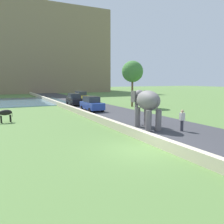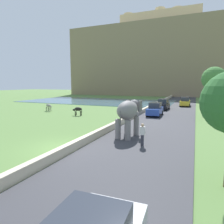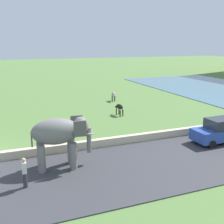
{
  "view_description": "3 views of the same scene",
  "coord_description": "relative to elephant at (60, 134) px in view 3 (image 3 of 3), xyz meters",
  "views": [
    {
      "loc": [
        -6.87,
        -10.25,
        3.76
      ],
      "look_at": [
        1.72,
        7.13,
        1.1
      ],
      "focal_mm": 37.37,
      "sensor_mm": 36.0,
      "label": 1
    },
    {
      "loc": [
        8.37,
        -10.57,
        4.33
      ],
      "look_at": [
        0.57,
        7.97,
        1.45
      ],
      "focal_mm": 31.89,
      "sensor_mm": 36.0,
      "label": 2
    },
    {
      "loc": [
        18.27,
        2.01,
        7.06
      ],
      "look_at": [
        -1.86,
        9.85,
        1.62
      ],
      "focal_mm": 44.2,
      "sensor_mm": 36.0,
      "label": 3
    }
  ],
  "objects": [
    {
      "name": "elephant",
      "position": [
        0.0,
        0.0,
        0.0
      ],
      "size": [
        1.63,
        3.52,
        2.99
      ],
      "color": "slate",
      "rests_on": "ground"
    },
    {
      "name": "barrier_wall",
      "position": [
        -2.24,
        13.38,
        -1.74
      ],
      "size": [
        0.4,
        110.0,
        0.59
      ],
      "primitive_type": "cube",
      "color": "beige",
      "rests_on": "ground"
    },
    {
      "name": "cow_black",
      "position": [
        -9.79,
        7.75,
        -1.2
      ],
      "size": [
        1.41,
        0.57,
        1.15
      ],
      "color": "black",
      "rests_on": "ground"
    },
    {
      "name": "cow_grey",
      "position": [
        -16.48,
        9.77,
        -1.2
      ],
      "size": [
        1.42,
        0.75,
        1.15
      ],
      "color": "gray",
      "rests_on": "ground"
    },
    {
      "name": "person_beside_elephant",
      "position": [
        1.69,
        -2.12,
        -1.16
      ],
      "size": [
        0.36,
        0.22,
        1.63
      ],
      "color": "#33333D",
      "rests_on": "ground"
    },
    {
      "name": "car_blue",
      "position": [
        -0.02,
        11.53,
        -1.14
      ],
      "size": [
        1.87,
        4.04,
        1.8
      ],
      "color": "#2D4CA8",
      "rests_on": "ground"
    }
  ]
}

